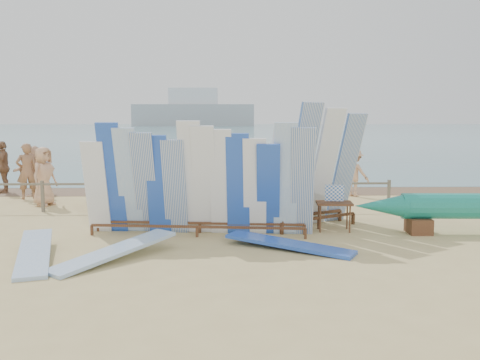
{
  "coord_description": "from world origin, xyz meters",
  "views": [
    {
      "loc": [
        1.36,
        -11.51,
        2.65
      ],
      "look_at": [
        1.65,
        1.96,
        1.03
      ],
      "focal_mm": 38.0,
      "sensor_mm": 36.0,
      "label": 1
    }
  ],
  "objects_px": {
    "beachgoer_0": "(44,176)",
    "vendor_table": "(334,215)",
    "beachgoer_9": "(354,173)",
    "beachgoer_4": "(203,172)",
    "main_surfboard_rack": "(198,184)",
    "flat_board_b": "(115,260)",
    "beachgoer_6": "(210,176)",
    "beachgoer_11": "(34,171)",
    "side_surfboard_rack": "(314,171)",
    "flat_board_d": "(289,249)",
    "beachgoer_1": "(27,171)",
    "beachgoer_7": "(280,174)",
    "beachgoer_extra_1": "(3,167)",
    "beachgoer_5": "(255,172)",
    "beachgoer_2": "(102,176)",
    "beach_chair_left": "(199,199)",
    "flat_board_a": "(35,260)",
    "stroller": "(277,194)",
    "beach_chair_right": "(204,199)"
  },
  "relations": [
    {
      "from": "beach_chair_right",
      "to": "beachgoer_1",
      "type": "height_order",
      "value": "beachgoer_1"
    },
    {
      "from": "vendor_table",
      "to": "beachgoer_7",
      "type": "height_order",
      "value": "beachgoer_7"
    },
    {
      "from": "beachgoer_5",
      "to": "beachgoer_0",
      "type": "distance_m",
      "value": 6.81
    },
    {
      "from": "side_surfboard_rack",
      "to": "beachgoer_7",
      "type": "relative_size",
      "value": 1.78
    },
    {
      "from": "beachgoer_2",
      "to": "beachgoer_6",
      "type": "bearing_deg",
      "value": 78.16
    },
    {
      "from": "beachgoer_9",
      "to": "beachgoer_0",
      "type": "bearing_deg",
      "value": 52.24
    },
    {
      "from": "beachgoer_1",
      "to": "beachgoer_2",
      "type": "bearing_deg",
      "value": 126.71
    },
    {
      "from": "main_surfboard_rack",
      "to": "flat_board_b",
      "type": "height_order",
      "value": "main_surfboard_rack"
    },
    {
      "from": "beachgoer_7",
      "to": "beachgoer_1",
      "type": "xyz_separation_m",
      "value": [
        -8.38,
        0.41,
        0.07
      ]
    },
    {
      "from": "beachgoer_11",
      "to": "beachgoer_9",
      "type": "height_order",
      "value": "beachgoer_11"
    },
    {
      "from": "beachgoer_4",
      "to": "beachgoer_7",
      "type": "bearing_deg",
      "value": 123.42
    },
    {
      "from": "beachgoer_2",
      "to": "side_surfboard_rack",
      "type": "bearing_deg",
      "value": 47.48
    },
    {
      "from": "beachgoer_6",
      "to": "beach_chair_right",
      "type": "bearing_deg",
      "value": 156.5
    },
    {
      "from": "beachgoer_9",
      "to": "beachgoer_2",
      "type": "bearing_deg",
      "value": 54.44
    },
    {
      "from": "beachgoer_5",
      "to": "flat_board_a",
      "type": "bearing_deg",
      "value": -150.7
    },
    {
      "from": "flat_board_d",
      "to": "beachgoer_6",
      "type": "relative_size",
      "value": 1.5
    },
    {
      "from": "beachgoer_6",
      "to": "beachgoer_11",
      "type": "height_order",
      "value": "beachgoer_6"
    },
    {
      "from": "vendor_table",
      "to": "beachgoer_11",
      "type": "height_order",
      "value": "beachgoer_11"
    },
    {
      "from": "flat_board_d",
      "to": "beachgoer_11",
      "type": "height_order",
      "value": "beachgoer_11"
    },
    {
      "from": "beach_chair_left",
      "to": "beachgoer_5",
      "type": "relative_size",
      "value": 0.54
    },
    {
      "from": "beachgoer_1",
      "to": "main_surfboard_rack",
      "type": "bearing_deg",
      "value": 109.86
    },
    {
      "from": "beachgoer_0",
      "to": "vendor_table",
      "type": "bearing_deg",
      "value": -90.98
    },
    {
      "from": "beachgoer_2",
      "to": "beachgoer_7",
      "type": "bearing_deg",
      "value": 85.74
    },
    {
      "from": "flat_board_b",
      "to": "beachgoer_6",
      "type": "height_order",
      "value": "beachgoer_6"
    },
    {
      "from": "flat_board_b",
      "to": "beachgoer_11",
      "type": "distance_m",
      "value": 9.47
    },
    {
      "from": "beachgoer_6",
      "to": "beachgoer_5",
      "type": "relative_size",
      "value": 1.06
    },
    {
      "from": "side_surfboard_rack",
      "to": "flat_board_d",
      "type": "distance_m",
      "value": 2.67
    },
    {
      "from": "flat_board_a",
      "to": "flat_board_d",
      "type": "xyz_separation_m",
      "value": [
        4.92,
        0.69,
        0.0
      ]
    },
    {
      "from": "stroller",
      "to": "beachgoer_2",
      "type": "distance_m",
      "value": 5.41
    },
    {
      "from": "beachgoer_1",
      "to": "beachgoer_4",
      "type": "relative_size",
      "value": 1.05
    },
    {
      "from": "flat_board_d",
      "to": "beachgoer_11",
      "type": "xyz_separation_m",
      "value": [
        -7.99,
        7.51,
        0.87
      ]
    },
    {
      "from": "side_surfboard_rack",
      "to": "flat_board_d",
      "type": "bearing_deg",
      "value": -141.63
    },
    {
      "from": "main_surfboard_rack",
      "to": "beachgoer_1",
      "type": "bearing_deg",
      "value": 143.42
    },
    {
      "from": "vendor_table",
      "to": "flat_board_a",
      "type": "distance_m",
      "value": 6.65
    },
    {
      "from": "beach_chair_right",
      "to": "beachgoer_11",
      "type": "height_order",
      "value": "beachgoer_11"
    },
    {
      "from": "beachgoer_9",
      "to": "beachgoer_4",
      "type": "bearing_deg",
      "value": 44.84
    },
    {
      "from": "flat_board_a",
      "to": "side_surfboard_rack",
      "type": "bearing_deg",
      "value": 8.54
    },
    {
      "from": "vendor_table",
      "to": "beachgoer_2",
      "type": "xyz_separation_m",
      "value": [
        -6.41,
        3.73,
        0.55
      ]
    },
    {
      "from": "main_surfboard_rack",
      "to": "beachgoer_11",
      "type": "bearing_deg",
      "value": 139.9
    },
    {
      "from": "main_surfboard_rack",
      "to": "beachgoer_4",
      "type": "distance_m",
      "value": 5.63
    },
    {
      "from": "flat_board_d",
      "to": "beachgoer_5",
      "type": "relative_size",
      "value": 1.59
    },
    {
      "from": "main_surfboard_rack",
      "to": "flat_board_d",
      "type": "bearing_deg",
      "value": -28.89
    },
    {
      "from": "beachgoer_4",
      "to": "beachgoer_6",
      "type": "bearing_deg",
      "value": 58.57
    },
    {
      "from": "main_surfboard_rack",
      "to": "flat_board_b",
      "type": "relative_size",
      "value": 1.96
    },
    {
      "from": "beach_chair_left",
      "to": "beach_chair_right",
      "type": "relative_size",
      "value": 0.99
    },
    {
      "from": "beach_chair_left",
      "to": "beachgoer_1",
      "type": "bearing_deg",
      "value": 179.04
    },
    {
      "from": "beach_chair_left",
      "to": "stroller",
      "type": "height_order",
      "value": "stroller"
    },
    {
      "from": "beachgoer_1",
      "to": "flat_board_d",
      "type": "bearing_deg",
      "value": 111.59
    },
    {
      "from": "beachgoer_7",
      "to": "beachgoer_extra_1",
      "type": "bearing_deg",
      "value": 34.97
    },
    {
      "from": "beachgoer_6",
      "to": "beachgoer_9",
      "type": "bearing_deg",
      "value": -78.34
    }
  ]
}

